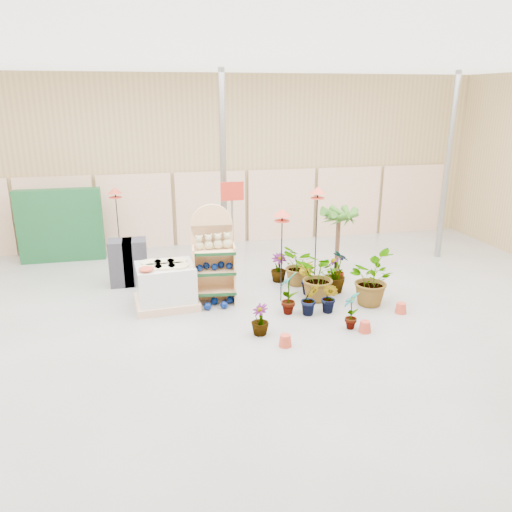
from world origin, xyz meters
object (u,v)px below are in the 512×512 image
(pallet_stack, at_px, (166,285))
(potted_plant_2, at_px, (320,276))
(display_shelf, at_px, (213,258))
(bird_table_front, at_px, (282,216))

(pallet_stack, distance_m, potted_plant_2, 3.04)
(display_shelf, height_order, potted_plant_2, display_shelf)
(pallet_stack, xyz_separation_m, potted_plant_2, (3.02, -0.38, 0.08))
(bird_table_front, height_order, potted_plant_2, bird_table_front)
(display_shelf, relative_size, pallet_stack, 1.55)
(potted_plant_2, bearing_deg, pallet_stack, 172.86)
(pallet_stack, bearing_deg, potted_plant_2, -12.04)
(display_shelf, height_order, pallet_stack, display_shelf)
(display_shelf, bearing_deg, pallet_stack, -171.08)
(display_shelf, relative_size, bird_table_front, 1.04)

